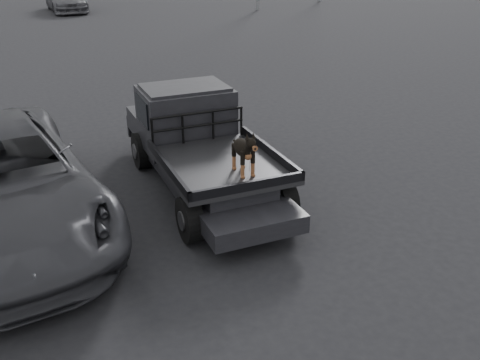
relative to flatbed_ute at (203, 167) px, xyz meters
name	(u,v)px	position (x,y,z in m)	size (l,w,h in m)	color
ground	(227,243)	(-0.32, -2.01, -0.46)	(120.00, 120.00, 0.00)	black
flatbed_ute	(203,167)	(0.00, 0.00, 0.00)	(2.00, 5.40, 0.92)	black
ute_cab	(185,108)	(0.00, 0.95, 0.90)	(1.72, 1.30, 0.88)	black
headache_rack	(198,127)	(0.00, 0.20, 0.74)	(1.80, 0.08, 0.55)	black
dog	(243,152)	(0.19, -1.47, 0.83)	(0.32, 0.60, 0.74)	black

